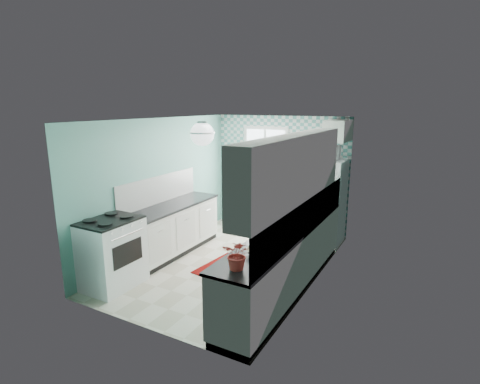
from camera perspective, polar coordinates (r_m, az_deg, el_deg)
The scene contains 26 objects.
floor at distance 6.72m, azimuth -1.42°, elevation -10.90°, with size 3.00×4.40×0.02m, color beige.
ceiling at distance 6.13m, azimuth -1.55°, elevation 11.10°, with size 3.00×4.40×0.02m, color white.
wall_back at distance 8.26m, azimuth 6.20°, elevation 2.79°, with size 3.00×0.02×2.50m, color #61A396.
wall_front at distance 4.61m, azimuth -15.39°, elevation -6.14°, with size 3.00×0.02×2.50m, color #61A396.
wall_left at distance 7.17m, azimuth -12.01°, elevation 0.96°, with size 0.02×4.40×2.50m, color #61A396.
wall_right at distance 5.73m, azimuth 11.73°, elevation -2.11°, with size 0.02×4.40×2.50m, color #61A396.
accent_wall at distance 8.24m, azimuth 6.14°, elevation 2.77°, with size 3.00×0.01×2.50m, color #59A6A1.
window at distance 8.30m, azimuth 3.87°, elevation 4.99°, with size 1.04×0.05×1.44m.
backsplash_right at distance 5.38m, azimuth 10.23°, elevation -3.65°, with size 0.02×3.60×0.51m, color white.
backsplash_left at distance 7.11m, azimuth -12.24°, elevation 0.40°, with size 0.02×2.15×0.51m, color white.
upper_cabinets_right at distance 5.09m, azimuth 8.21°, elevation 3.60°, with size 0.33×3.20×0.90m, color white.
upper_cabinet_fridge at distance 7.37m, azimuth 14.74°, elevation 9.02°, with size 0.40×0.74×0.40m, color white.
ceiling_light at distance 5.47m, azimuth -5.78°, elevation 8.81°, with size 0.34×0.34×0.35m.
base_cabinets_right at distance 5.73m, azimuth 7.15°, elevation -10.42°, with size 0.60×3.60×0.90m, color white.
countertop_right at distance 5.57m, azimuth 7.14°, elevation -5.95°, with size 0.63×3.60×0.04m, color black.
base_cabinets_left at distance 7.13m, azimuth -10.18°, elevation -5.69°, with size 0.60×2.15×0.90m, color white.
countertop_left at distance 6.98m, azimuth -10.24°, elevation -2.06°, with size 0.63×2.15×0.04m, color black.
fridge at distance 7.62m, azimuth 12.69°, elevation -1.44°, with size 0.74×0.73×1.70m.
stove at distance 6.09m, azimuth -19.02°, elevation -8.63°, with size 0.70×0.87×1.05m.
sink at distance 6.29m, azimuth 10.05°, elevation -3.68°, with size 0.55×0.47×0.53m.
rug at distance 6.57m, azimuth -2.04°, elevation -11.35°, with size 0.73×1.04×0.02m, color maroon.
dish_towel at distance 6.70m, azimuth 7.83°, elevation -6.59°, with size 0.02×0.25×0.37m, color #53B7AD.
fruit_bowl at distance 4.66m, azimuth 2.67°, elevation -9.03°, with size 0.29×0.29×0.07m, color white.
potted_plant at distance 4.20m, azimuth -0.31°, elevation -9.49°, with size 0.32×0.28×0.36m, color #AE2114.
soap_bottle at distance 6.62m, azimuth 11.58°, elevation -1.91°, with size 0.09×0.09×0.20m, color #9AB5C4.
microwave at distance 7.44m, azimuth 13.08°, elevation 5.88°, with size 0.48×0.33×0.27m, color white.
Camera 1 is at (3.06, -5.31, 2.75)m, focal length 28.00 mm.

